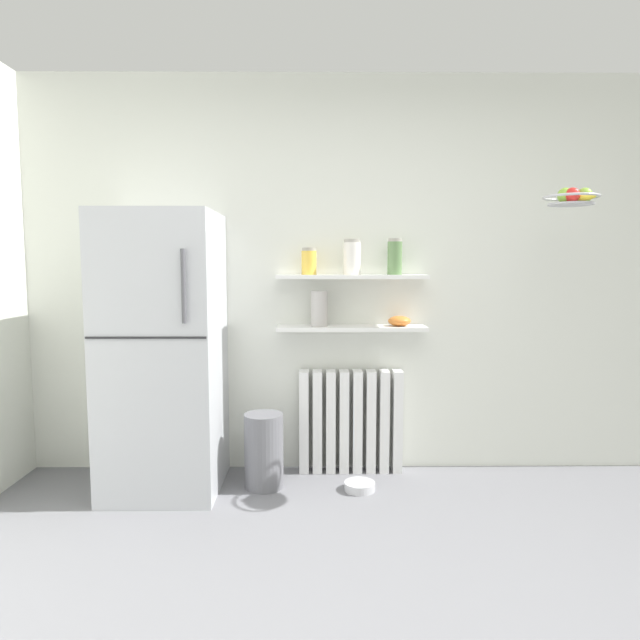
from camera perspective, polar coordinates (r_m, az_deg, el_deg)
ground_plane at (r=2.55m, az=6.99°, el=-26.87°), size 7.04×7.04×0.00m
back_wall at (r=3.69m, az=4.13°, el=4.57°), size 7.04×0.10×2.60m
refrigerator at (r=3.46m, az=-15.94°, el=-3.29°), size 0.67×0.70×1.69m
radiator at (r=3.71m, az=3.20°, el=-10.46°), size 0.68×0.12×0.68m
wall_shelf_lower at (r=3.55m, az=3.29°, el=-0.83°), size 0.96×0.22×0.02m
wall_shelf_upper at (r=3.53m, az=3.32°, el=4.52°), size 0.96×0.22×0.02m
storage_jar_0 at (r=3.52m, az=-1.16°, el=6.10°), size 0.10×0.10×0.17m
storage_jar_1 at (r=3.53m, az=3.33°, el=6.53°), size 0.11×0.11×0.23m
storage_jar_2 at (r=3.56m, az=7.77°, el=6.52°), size 0.09×0.09×0.23m
vase at (r=3.53m, az=-0.07°, el=1.21°), size 0.11×0.11×0.23m
shelf_bowl at (r=3.58m, az=8.26°, el=-0.10°), size 0.15×0.15×0.07m
trash_bin at (r=3.50m, az=-5.85°, el=-13.35°), size 0.24×0.24×0.46m
pet_food_bowl at (r=3.52m, az=4.13°, el=-16.85°), size 0.19×0.19×0.05m
hanging_fruit_basket at (r=3.44m, az=24.75°, el=11.51°), size 0.30×0.30×0.10m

